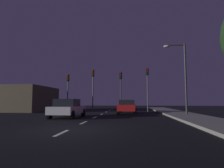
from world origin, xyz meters
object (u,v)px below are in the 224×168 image
Objects in this scene: car_stopped_ahead at (127,106)px; car_adjacent_lane at (68,108)px; traffic_signal_far_right at (147,81)px; traffic_signal_center_left at (93,82)px; traffic_signal_far_left at (68,85)px; traffic_signal_center_right at (121,84)px; street_lamp_right at (182,71)px.

car_adjacent_lane is (-4.62, -5.48, 0.01)m from car_stopped_ahead.
traffic_signal_far_right is 1.32× the size of car_stopped_ahead.
traffic_signal_far_right is (6.95, 0.00, 0.07)m from traffic_signal_center_left.
traffic_signal_center_left is (3.31, 0.00, 0.37)m from traffic_signal_far_left.
traffic_signal_center_left is at bearing 88.87° from car_adjacent_lane.
traffic_signal_far_right is at bearing 0.01° from traffic_signal_far_left.
traffic_signal_far_left is 0.96× the size of traffic_signal_center_right.
car_adjacent_lane is 0.62× the size of street_lamp_right.
traffic_signal_far_left is at bearing 152.25° from street_lamp_right.
car_stopped_ahead is at bearing -77.81° from traffic_signal_center_right.
traffic_signal_far_left is at bearing -179.98° from traffic_signal_center_left.
traffic_signal_center_left is 11.53m from street_lamp_right.
traffic_signal_far_left is 1.18× the size of car_adjacent_lane.
car_adjacent_lane is at bearing -91.13° from traffic_signal_center_left.
traffic_signal_far_right is 7.12m from street_lamp_right.
street_lamp_right is (9.57, 2.73, 3.23)m from car_adjacent_lane.
street_lamp_right is (12.70, -6.68, 0.62)m from traffic_signal_far_left.
traffic_signal_center_right reaches higher than car_adjacent_lane.
car_adjacent_lane reaches higher than car_stopped_ahead.
car_adjacent_lane is (-3.77, -9.42, -2.75)m from traffic_signal_center_right.
traffic_signal_center_right is (3.59, -0.00, -0.23)m from traffic_signal_center_left.
car_stopped_ahead is 7.17m from car_adjacent_lane.
car_stopped_ahead is at bearing 151.00° from street_lamp_right.
traffic_signal_far_right is at bearing 0.02° from traffic_signal_center_right.
traffic_signal_center_left is 1.29× the size of car_stopped_ahead.
traffic_signal_far_left is 10.27m from traffic_signal_far_right.
traffic_signal_far_left is 9.08m from car_stopped_ahead.
street_lamp_right is (4.95, -2.74, 3.23)m from car_stopped_ahead.
street_lamp_right is (2.44, -6.68, 0.18)m from traffic_signal_far_right.
traffic_signal_center_left is 6.64m from car_stopped_ahead.
car_adjacent_lane is (-0.19, -9.42, -2.98)m from traffic_signal_center_left.
traffic_signal_far_left is 6.90m from traffic_signal_center_right.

